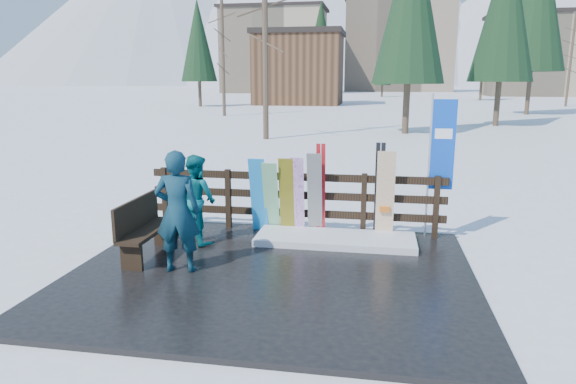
% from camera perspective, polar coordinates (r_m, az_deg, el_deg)
% --- Properties ---
extents(ground, '(700.00, 700.00, 0.00)m').
position_cam_1_polar(ground, '(7.85, -1.89, -9.40)').
color(ground, white).
rests_on(ground, ground).
extents(deck, '(6.00, 5.00, 0.08)m').
position_cam_1_polar(deck, '(7.83, -1.89, -9.13)').
color(deck, black).
rests_on(deck, ground).
extents(fence, '(5.60, 0.10, 1.15)m').
position_cam_1_polar(fence, '(9.70, 0.73, -0.57)').
color(fence, black).
rests_on(fence, deck).
extents(snow_patch, '(2.80, 1.00, 0.12)m').
position_cam_1_polar(snow_patch, '(9.19, 5.28, -5.24)').
color(snow_patch, white).
rests_on(snow_patch, deck).
extents(bench, '(0.41, 1.50, 0.97)m').
position_cam_1_polar(bench, '(8.61, -15.76, -3.70)').
color(bench, black).
rests_on(bench, deck).
extents(snowboard_0, '(0.30, 0.37, 1.43)m').
position_cam_1_polar(snowboard_0, '(9.60, -3.31, -0.37)').
color(snowboard_0, '#1F8DE7').
rests_on(snowboard_0, deck).
extents(snowboard_1, '(0.28, 0.41, 1.37)m').
position_cam_1_polar(snowboard_1, '(9.55, -1.90, -0.63)').
color(snowboard_1, silver).
rests_on(snowboard_1, deck).
extents(snowboard_2, '(0.27, 0.29, 1.45)m').
position_cam_1_polar(snowboard_2, '(9.49, -0.15, -0.46)').
color(snowboard_2, gold).
rests_on(snowboard_2, deck).
extents(snowboard_3, '(0.25, 0.29, 1.47)m').
position_cam_1_polar(snowboard_3, '(9.46, 1.04, -0.44)').
color(snowboard_3, white).
rests_on(snowboard_3, deck).
extents(snowboard_4, '(0.27, 0.37, 1.56)m').
position_cam_1_polar(snowboard_4, '(9.40, 2.98, -0.25)').
color(snowboard_4, black).
rests_on(snowboard_4, deck).
extents(snowboard_5, '(0.32, 0.23, 1.62)m').
position_cam_1_polar(snowboard_5, '(9.34, 10.75, -0.36)').
color(snowboard_5, white).
rests_on(snowboard_5, deck).
extents(ski_pair_a, '(0.16, 0.19, 1.71)m').
position_cam_1_polar(ski_pair_a, '(9.44, 3.66, 0.28)').
color(ski_pair_a, '#B4161B').
rests_on(ski_pair_a, deck).
extents(ski_pair_b, '(0.17, 0.34, 1.76)m').
position_cam_1_polar(ski_pair_b, '(9.39, 10.10, 0.20)').
color(ski_pair_b, black).
rests_on(ski_pair_b, deck).
extents(rental_flag, '(0.45, 0.04, 2.60)m').
position_cam_1_polar(rental_flag, '(9.53, 16.48, 4.47)').
color(rental_flag, silver).
rests_on(rental_flag, deck).
extents(person_front, '(0.72, 0.52, 1.84)m').
position_cam_1_polar(person_front, '(7.77, -12.18, -2.15)').
color(person_front, '#10474E').
rests_on(person_front, deck).
extents(person_back, '(0.97, 0.92, 1.57)m').
position_cam_1_polar(person_back, '(9.12, -10.13, -0.78)').
color(person_back, '#09656D').
rests_on(person_back, deck).
extents(resort_buildings, '(73.00, 87.60, 22.60)m').
position_cam_1_polar(resort_buildings, '(122.73, 10.02, 15.41)').
color(resort_buildings, tan).
rests_on(resort_buildings, ground).
extents(trees, '(42.10, 68.60, 14.38)m').
position_cam_1_polar(trees, '(54.46, 13.58, 15.28)').
color(trees, '#382B1E').
rests_on(trees, ground).
extents(mountains, '(520.00, 260.00, 120.00)m').
position_cam_1_polar(mountains, '(339.07, 8.28, 20.26)').
color(mountains, white).
rests_on(mountains, ground).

